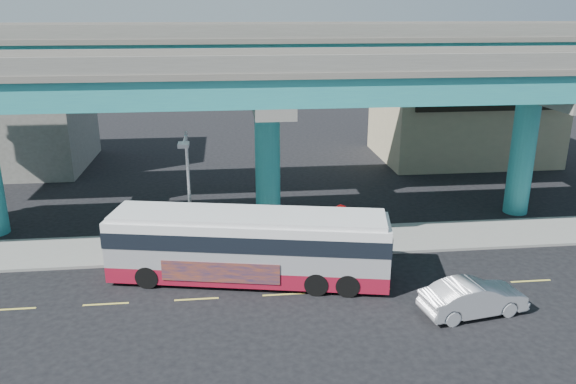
{
  "coord_description": "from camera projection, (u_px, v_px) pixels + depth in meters",
  "views": [
    {
      "loc": [
        -2.39,
        -23.25,
        12.54
      ],
      "look_at": [
        0.66,
        4.0,
        3.55
      ],
      "focal_mm": 35.0,
      "sensor_mm": 36.0,
      "label": 1
    }
  ],
  "objects": [
    {
      "name": "sedan",
      "position": [
        473.0,
        298.0,
        24.01
      ],
      "size": [
        3.14,
        5.14,
        1.52
      ],
      "primitive_type": "imported",
      "rotation": [
        0.0,
        0.0,
        1.74
      ],
      "color": "silver",
      "rests_on": "ground"
    },
    {
      "name": "sidewalk",
      "position": [
        273.0,
        243.0,
        31.29
      ],
      "size": [
        70.0,
        4.0,
        0.15
      ],
      "primitive_type": "cube",
      "color": "gray",
      "rests_on": "ground"
    },
    {
      "name": "lane_markings",
      "position": [
        284.0,
        294.0,
        25.84
      ],
      "size": [
        58.0,
        0.12,
        0.01
      ],
      "color": "#D8C64C",
      "rests_on": "ground"
    },
    {
      "name": "stop_sign",
      "position": [
        340.0,
        217.0,
        29.82
      ],
      "size": [
        0.77,
        0.11,
        2.55
      ],
      "rotation": [
        0.0,
        0.0,
        -0.3
      ],
      "color": "gray",
      "rests_on": "sidewalk"
    },
    {
      "name": "viaduct",
      "position": [
        267.0,
        71.0,
        31.87
      ],
      "size": [
        52.0,
        12.4,
        11.7
      ],
      "color": "teal",
      "rests_on": "ground"
    },
    {
      "name": "building_beige",
      "position": [
        462.0,
        118.0,
        48.63
      ],
      "size": [
        14.0,
        10.23,
        7.0
      ],
      "color": "tan",
      "rests_on": "ground"
    },
    {
      "name": "ground",
      "position": [
        284.0,
        291.0,
        26.12
      ],
      "size": [
        120.0,
        120.0,
        0.0
      ],
      "primitive_type": "plane",
      "color": "black",
      "rests_on": "ground"
    },
    {
      "name": "street_lamp",
      "position": [
        188.0,
        179.0,
        27.52
      ],
      "size": [
        0.5,
        2.23,
        6.67
      ],
      "color": "gray",
      "rests_on": "sidewalk"
    },
    {
      "name": "transit_bus",
      "position": [
        249.0,
        244.0,
        26.71
      ],
      "size": [
        13.59,
        5.47,
        3.42
      ],
      "rotation": [
        0.0,
        0.0,
        -0.2
      ],
      "color": "maroon",
      "rests_on": "ground"
    },
    {
      "name": "building_concrete",
      "position": [
        6.0,
        113.0,
        45.27
      ],
      "size": [
        12.0,
        10.0,
        9.0
      ],
      "primitive_type": "cube",
      "color": "gray",
      "rests_on": "ground"
    }
  ]
}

